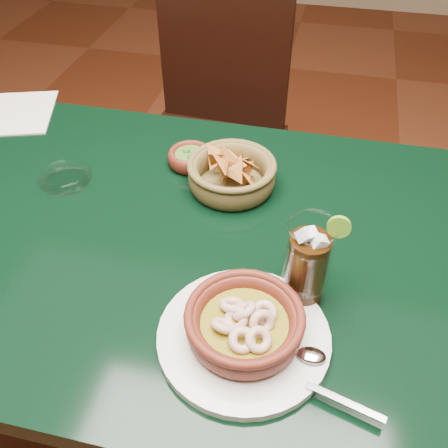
% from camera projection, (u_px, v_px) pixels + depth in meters
% --- Properties ---
extents(ground, '(7.00, 7.00, 0.00)m').
position_uv_depth(ground, '(178.00, 418.00, 1.44)').
color(ground, '#471C0C').
rests_on(ground, ground).
extents(dining_table, '(1.20, 0.80, 0.75)m').
position_uv_depth(dining_table, '(158.00, 265.00, 1.00)').
color(dining_table, black).
rests_on(dining_table, ground).
extents(dining_chair, '(0.46, 0.46, 0.95)m').
position_uv_depth(dining_chair, '(213.00, 130.00, 1.61)').
color(dining_chair, black).
rests_on(dining_chair, ground).
extents(shrimp_plate, '(0.34, 0.26, 0.08)m').
position_uv_depth(shrimp_plate, '(244.00, 327.00, 0.73)').
color(shrimp_plate, silver).
rests_on(shrimp_plate, dining_table).
extents(chip_basket, '(0.21, 0.21, 0.12)m').
position_uv_depth(chip_basket, '(232.00, 174.00, 1.01)').
color(chip_basket, brown).
rests_on(chip_basket, dining_table).
extents(guacamole_ramekin, '(0.12, 0.12, 0.04)m').
position_uv_depth(guacamole_ramekin, '(190.00, 158.00, 1.07)').
color(guacamole_ramekin, '#521B11').
rests_on(guacamole_ramekin, dining_table).
extents(cola_drink, '(0.16, 0.16, 0.18)m').
position_uv_depth(cola_drink, '(307.00, 264.00, 0.76)').
color(cola_drink, white).
rests_on(cola_drink, dining_table).
extents(glass_ashtray, '(0.12, 0.12, 0.03)m').
position_uv_depth(glass_ashtray, '(65.00, 177.00, 1.03)').
color(glass_ashtray, white).
rests_on(glass_ashtray, dining_table).
extents(paper_menu, '(0.21, 0.25, 0.00)m').
position_uv_depth(paper_menu, '(21.00, 113.00, 1.24)').
color(paper_menu, beige).
rests_on(paper_menu, dining_table).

